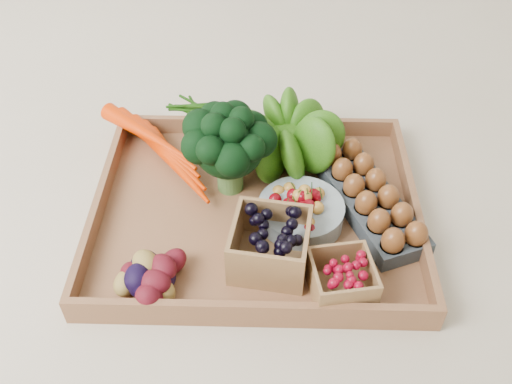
{
  "coord_description": "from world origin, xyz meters",
  "views": [
    {
      "loc": [
        0.02,
        -0.69,
        0.73
      ],
      "look_at": [
        0.0,
        0.0,
        0.06
      ],
      "focal_mm": 40.0,
      "sensor_mm": 36.0,
      "label": 1
    }
  ],
  "objects_px": {
    "tray": "(256,214)",
    "egg_carton": "(369,203)",
    "cherry_bowl": "(301,213)",
    "broccoli": "(229,162)"
  },
  "relations": [
    {
      "from": "tray",
      "to": "cherry_bowl",
      "type": "distance_m",
      "value": 0.08
    },
    {
      "from": "cherry_bowl",
      "to": "broccoli",
      "type": "bearing_deg",
      "value": 146.49
    },
    {
      "from": "tray",
      "to": "egg_carton",
      "type": "bearing_deg",
      "value": 2.58
    },
    {
      "from": "tray",
      "to": "egg_carton",
      "type": "xyz_separation_m",
      "value": [
        0.19,
        0.01,
        0.02
      ]
    },
    {
      "from": "tray",
      "to": "egg_carton",
      "type": "distance_m",
      "value": 0.2
    },
    {
      "from": "broccoli",
      "to": "egg_carton",
      "type": "relative_size",
      "value": 0.59
    },
    {
      "from": "cherry_bowl",
      "to": "egg_carton",
      "type": "xyz_separation_m",
      "value": [
        0.12,
        0.03,
        -0.0
      ]
    },
    {
      "from": "tray",
      "to": "broccoli",
      "type": "distance_m",
      "value": 0.1
    },
    {
      "from": "tray",
      "to": "egg_carton",
      "type": "height_order",
      "value": "egg_carton"
    },
    {
      "from": "broccoli",
      "to": "cherry_bowl",
      "type": "height_order",
      "value": "broccoli"
    }
  ]
}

